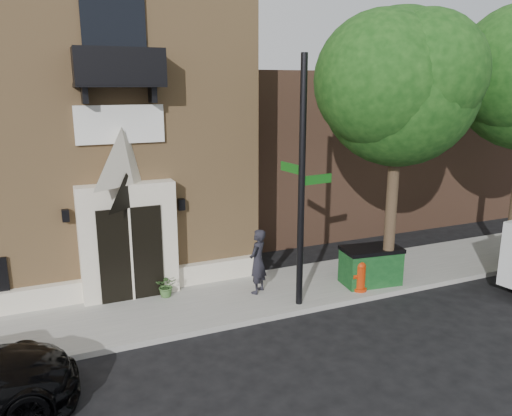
{
  "coord_description": "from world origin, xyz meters",
  "views": [
    {
      "loc": [
        -3.01,
        -10.61,
        5.9
      ],
      "look_at": [
        2.48,
        2.0,
        2.5
      ],
      "focal_mm": 35.0,
      "sensor_mm": 36.0,
      "label": 1
    }
  ],
  "objects_px": {
    "fire_hydrant": "(360,276)",
    "pedestrian_near": "(258,261)",
    "street_sign": "(302,184)",
    "dumpster": "(371,265)"
  },
  "relations": [
    {
      "from": "fire_hydrant",
      "to": "pedestrian_near",
      "type": "relative_size",
      "value": 0.48
    },
    {
      "from": "pedestrian_near",
      "to": "fire_hydrant",
      "type": "bearing_deg",
      "value": 118.02
    },
    {
      "from": "pedestrian_near",
      "to": "dumpster",
      "type": "bearing_deg",
      "value": 126.86
    },
    {
      "from": "street_sign",
      "to": "fire_hydrant",
      "type": "height_order",
      "value": "street_sign"
    },
    {
      "from": "fire_hydrant",
      "to": "pedestrian_near",
      "type": "bearing_deg",
      "value": 158.8
    },
    {
      "from": "street_sign",
      "to": "dumpster",
      "type": "distance_m",
      "value": 3.78
    },
    {
      "from": "fire_hydrant",
      "to": "dumpster",
      "type": "xyz_separation_m",
      "value": [
        0.6,
        0.33,
        0.13
      ]
    },
    {
      "from": "dumpster",
      "to": "pedestrian_near",
      "type": "bearing_deg",
      "value": 174.74
    },
    {
      "from": "street_sign",
      "to": "pedestrian_near",
      "type": "height_order",
      "value": "street_sign"
    },
    {
      "from": "fire_hydrant",
      "to": "street_sign",
      "type": "bearing_deg",
      "value": -178.51
    }
  ]
}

